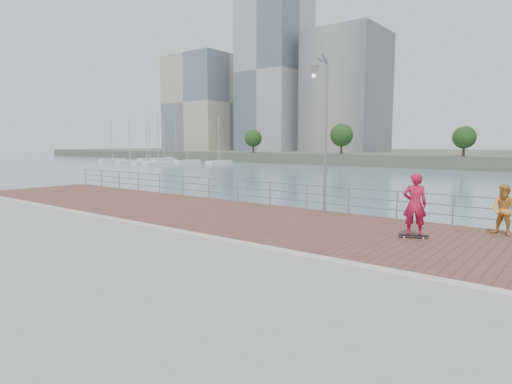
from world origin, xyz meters
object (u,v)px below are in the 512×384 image
Objects in this scene: guardrail at (327,196)px; bystander at (504,210)px; street_lamp at (321,107)px; skateboarder at (415,204)px.

guardrail is 6.93m from bystander.
street_lamp is 7.62m from bystander.
street_lamp is at bearing -47.98° from skateboarder.
bystander is (2.13, 2.17, -0.24)m from skateboarder.
guardrail is 3.86m from street_lamp.
guardrail is 5.66m from skateboarder.
bystander is at bearing 0.46° from street_lamp.
skateboarder is (4.74, -3.08, 0.39)m from guardrail.
bystander reaches higher than guardrail.
guardrail is at bearing -173.10° from bystander.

